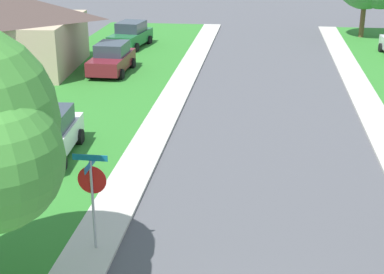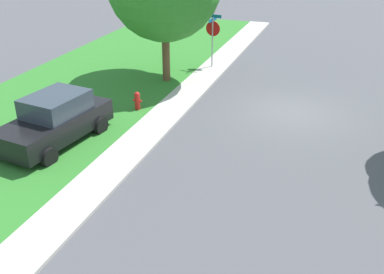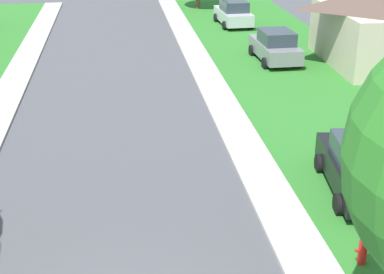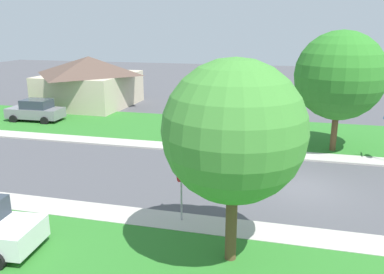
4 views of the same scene
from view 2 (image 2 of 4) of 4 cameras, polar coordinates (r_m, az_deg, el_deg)
ground_plane at (r=19.12m, az=12.22°, el=2.96°), size 120.00×120.00×0.00m
stop_sign_near_corner at (r=23.80m, az=2.59°, el=12.90°), size 0.92×0.92×2.77m
car_black_across_road at (r=16.56m, az=-16.63°, el=2.02°), size 2.46×4.50×1.76m
fire_hydrant at (r=18.83m, az=-6.80°, el=4.47°), size 0.38×0.22×0.83m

